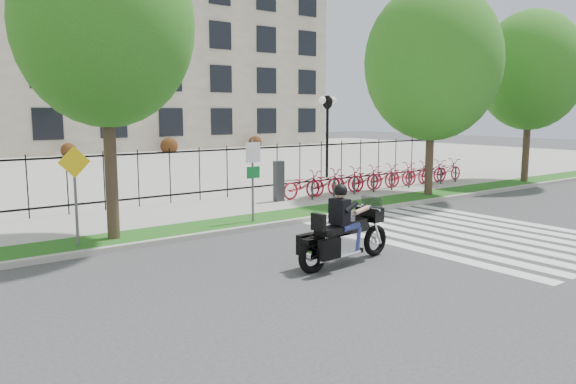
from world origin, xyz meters
TOP-DOWN VIEW (x-y plane):
  - ground at (0.00, 0.00)m, footprint 120.00×120.00m
  - curb at (0.00, 4.10)m, footprint 60.00×0.20m
  - grass_verge at (0.00, 4.95)m, footprint 60.00×1.50m
  - sidewalk at (0.00, 7.45)m, footprint 60.00×3.50m
  - plaza at (0.00, 25.00)m, footprint 80.00×34.00m
  - crosswalk_stripes at (4.83, 0.00)m, footprint 5.70×8.00m
  - iron_fence at (0.00, 9.20)m, footprint 30.00×0.06m
  - lamp_post_right at (10.00, 12.00)m, footprint 1.06×0.70m
  - street_tree_1 at (-3.68, 4.95)m, footprint 4.50×4.50m
  - street_tree_2 at (9.22, 4.95)m, footprint 5.31×5.31m
  - street_tree_3 at (16.38, 4.95)m, footprint 4.83×4.83m
  - bike_share_station at (8.95, 7.20)m, footprint 11.17×0.89m
  - sign_pole_regulatory at (0.51, 4.58)m, footprint 0.50×0.09m
  - sign_pole_warning at (-4.72, 4.58)m, footprint 0.78×0.09m
  - motorcycle_rider at (-0.20, -0.22)m, footprint 2.91×0.91m

SIDE VIEW (x-z plane):
  - ground at x=0.00m, z-range 0.00..0.00m
  - crosswalk_stripes at x=4.83m, z-range 0.00..0.01m
  - plaza at x=0.00m, z-range 0.00..0.10m
  - curb at x=0.00m, z-range 0.00..0.15m
  - grass_verge at x=0.00m, z-range 0.00..0.15m
  - sidewalk at x=0.00m, z-range 0.00..0.15m
  - bike_share_station at x=8.95m, z-range -0.07..1.43m
  - motorcycle_rider at x=-0.20m, z-range -0.38..1.87m
  - iron_fence at x=0.00m, z-range 0.15..2.15m
  - sign_pole_regulatory at x=0.51m, z-range 0.49..2.99m
  - sign_pole_warning at x=-4.72m, z-range 0.50..2.99m
  - lamp_post_right at x=10.00m, z-range 1.08..5.33m
  - street_tree_3 at x=16.38m, z-range 1.35..9.33m
  - street_tree_2 at x=9.22m, z-range 1.22..9.47m
  - street_tree_1 at x=-3.68m, z-range 1.58..9.66m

